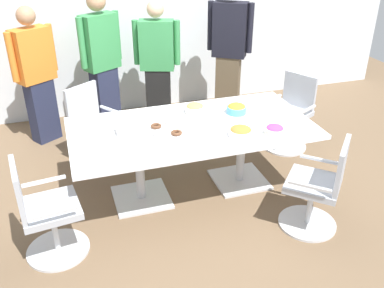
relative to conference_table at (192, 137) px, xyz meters
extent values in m
cube|color=brown|center=(0.00, 0.00, -0.63)|extent=(10.00, 10.00, 0.01)
cube|color=silver|center=(0.00, 2.40, 0.77)|extent=(8.00, 0.10, 2.80)
cube|color=white|center=(0.00, 0.00, 0.10)|extent=(2.40, 1.20, 0.04)
cube|color=silver|center=(-0.55, 0.00, -0.61)|extent=(0.56, 0.56, 0.02)
cylinder|color=silver|center=(-0.55, 0.00, -0.26)|extent=(0.09, 0.09, 0.69)
cube|color=silver|center=(0.55, 0.00, -0.61)|extent=(0.56, 0.56, 0.02)
cylinder|color=silver|center=(0.55, 0.00, -0.26)|extent=(0.09, 0.09, 0.69)
cylinder|color=silver|center=(-0.86, 0.90, -0.61)|extent=(0.75, 0.75, 0.02)
cylinder|color=silver|center=(-0.86, 0.90, -0.40)|extent=(0.05, 0.05, 0.41)
cube|color=#ADB2BC|center=(-0.86, 0.90, -0.17)|extent=(0.64, 0.64, 0.06)
cube|color=#ADB2BC|center=(-0.98, 1.07, 0.07)|extent=(0.38, 0.28, 0.42)
cube|color=silver|center=(-0.66, 1.03, -0.05)|extent=(0.23, 0.32, 0.02)
cube|color=silver|center=(-1.06, 0.76, -0.05)|extent=(0.23, 0.32, 0.02)
cylinder|color=silver|center=(-1.41, -0.55, -0.61)|extent=(0.60, 0.60, 0.02)
cylinder|color=silver|center=(-1.41, -0.55, -0.40)|extent=(0.05, 0.05, 0.41)
cube|color=#ADB2BC|center=(-1.41, -0.55, -0.17)|extent=(0.51, 0.51, 0.06)
cube|color=#ADB2BC|center=(-1.62, -0.57, 0.07)|extent=(0.09, 0.44, 0.42)
cube|color=silver|center=(-1.44, -0.31, -0.05)|extent=(0.37, 0.08, 0.02)
cube|color=silver|center=(-1.38, -0.79, -0.05)|extent=(0.37, 0.08, 0.02)
cylinder|color=silver|center=(0.86, -0.90, -0.61)|extent=(0.76, 0.76, 0.02)
cylinder|color=silver|center=(0.86, -0.90, -0.40)|extent=(0.05, 0.05, 0.41)
cube|color=#ADB2BC|center=(0.86, -0.90, -0.17)|extent=(0.65, 0.65, 0.06)
cube|color=#ADB2BC|center=(1.02, -1.04, 0.07)|extent=(0.33, 0.35, 0.42)
cube|color=silver|center=(0.70, -1.08, -0.05)|extent=(0.29, 0.27, 0.02)
cube|color=silver|center=(1.03, -0.72, -0.05)|extent=(0.29, 0.27, 0.02)
cylinder|color=silver|center=(1.41, 0.55, -0.61)|extent=(0.73, 0.73, 0.02)
cylinder|color=silver|center=(1.41, 0.55, -0.40)|extent=(0.05, 0.05, 0.41)
cube|color=#ADB2BC|center=(1.41, 0.55, -0.17)|extent=(0.62, 0.62, 0.06)
cube|color=#ADB2BC|center=(1.59, 0.65, 0.07)|extent=(0.24, 0.41, 0.42)
cube|color=silver|center=(1.52, 0.33, -0.05)|extent=(0.34, 0.20, 0.02)
cube|color=silver|center=(1.29, 0.77, -0.05)|extent=(0.34, 0.20, 0.02)
cube|color=#232842|center=(-1.45, 1.69, -0.22)|extent=(0.38, 0.34, 0.81)
cube|color=orange|center=(-1.45, 1.69, 0.50)|extent=(0.49, 0.42, 0.64)
sphere|color=tan|center=(-1.45, 1.69, 0.96)|extent=(0.22, 0.22, 0.22)
cylinder|color=orange|center=(-1.23, 1.84, 0.53)|extent=(0.11, 0.11, 0.57)
cylinder|color=orange|center=(-1.67, 1.55, 0.53)|extent=(0.11, 0.11, 0.57)
cube|color=#232842|center=(-0.64, 1.74, -0.19)|extent=(0.38, 0.33, 0.86)
cube|color=#388C4C|center=(-0.64, 1.74, 0.58)|extent=(0.49, 0.41, 0.68)
sphere|color=tan|center=(-0.64, 1.74, 1.07)|extent=(0.23, 0.23, 0.23)
cylinder|color=#388C4C|center=(-0.41, 1.87, 0.61)|extent=(0.11, 0.11, 0.61)
cylinder|color=#388C4C|center=(-0.87, 1.61, 0.61)|extent=(0.11, 0.11, 0.61)
cube|color=black|center=(0.07, 1.70, -0.23)|extent=(0.37, 0.29, 0.80)
cube|color=#388C4C|center=(0.07, 1.70, 0.49)|extent=(0.49, 0.35, 0.63)
sphere|color=#DBAD89|center=(0.07, 1.70, 0.95)|extent=(0.22, 0.22, 0.22)
cylinder|color=#388C4C|center=(0.32, 1.61, 0.52)|extent=(0.10, 0.10, 0.57)
cylinder|color=#388C4C|center=(-0.18, 1.79, 0.52)|extent=(0.10, 0.10, 0.57)
cube|color=brown|center=(1.05, 1.63, -0.17)|extent=(0.38, 0.34, 0.90)
cube|color=black|center=(1.05, 1.63, 0.63)|extent=(0.49, 0.43, 0.71)
cylinder|color=black|center=(1.27, 1.48, 0.67)|extent=(0.11, 0.11, 0.64)
cylinder|color=black|center=(0.83, 1.78, 0.67)|extent=(0.11, 0.11, 0.64)
cylinder|color=#4C9EC6|center=(0.54, 0.16, 0.16)|extent=(0.21, 0.21, 0.07)
ellipsoid|color=orange|center=(0.54, 0.16, 0.20)|extent=(0.18, 0.18, 0.07)
cylinder|color=white|center=(0.37, -0.34, 0.16)|extent=(0.23, 0.23, 0.07)
ellipsoid|color=#AD702D|center=(0.37, -0.34, 0.19)|extent=(0.20, 0.20, 0.06)
cylinder|color=beige|center=(0.69, -0.41, 0.16)|extent=(0.18, 0.18, 0.07)
ellipsoid|color=#9E3D8E|center=(0.69, -0.41, 0.19)|extent=(0.16, 0.16, 0.06)
cylinder|color=white|center=(0.13, 0.30, 0.16)|extent=(0.20, 0.20, 0.07)
ellipsoid|color=tan|center=(0.13, 0.30, 0.20)|extent=(0.18, 0.18, 0.07)
cylinder|color=white|center=(-0.25, -0.02, 0.13)|extent=(0.36, 0.36, 0.01)
torus|color=white|center=(-0.12, -0.01, 0.15)|extent=(0.11, 0.11, 0.03)
torus|color=white|center=(-0.20, 0.09, 0.15)|extent=(0.11, 0.11, 0.03)
torus|color=brown|center=(-0.35, 0.06, 0.15)|extent=(0.11, 0.11, 0.03)
torus|color=white|center=(-0.36, -0.09, 0.15)|extent=(0.11, 0.11, 0.03)
torus|color=brown|center=(-0.20, -0.14, 0.15)|extent=(0.11, 0.11, 0.03)
cube|color=white|center=(-0.66, 0.05, 0.16)|extent=(0.16, 0.16, 0.08)
camera|label=1|loc=(-1.17, -3.62, 1.98)|focal=39.96mm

